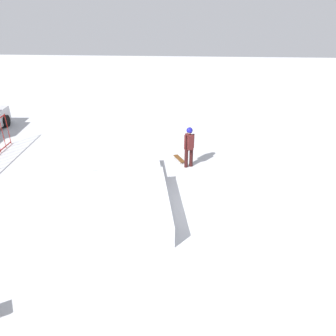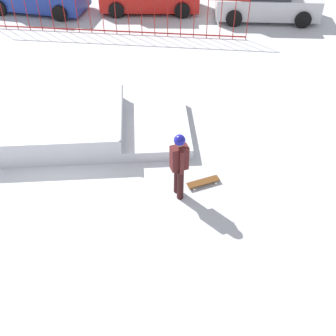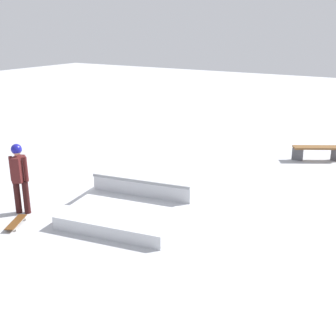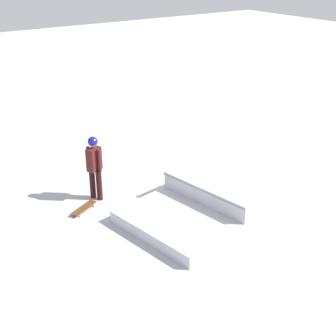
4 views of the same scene
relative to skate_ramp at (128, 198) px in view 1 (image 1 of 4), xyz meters
name	(u,v)px [view 1 (image 1 of 4)]	position (x,y,z in m)	size (l,w,h in m)	color
ground_plane	(154,207)	(-0.06, -0.88, -0.32)	(60.00, 60.00, 0.00)	#B7BABF
skate_ramp	(128,198)	(0.00, 0.00, 0.00)	(5.75, 3.45, 0.74)	silver
skater	(189,144)	(3.01, -2.03, 0.69)	(0.44, 0.41, 1.73)	black
skateboard	(179,159)	(3.58, -1.64, -0.24)	(0.80, 0.54, 0.09)	#593314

